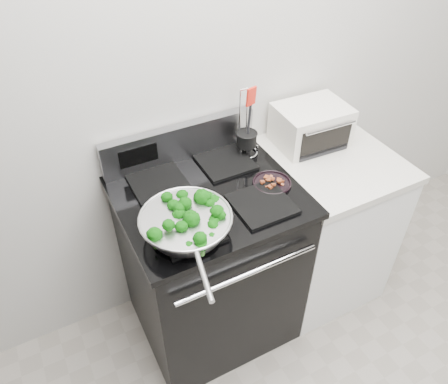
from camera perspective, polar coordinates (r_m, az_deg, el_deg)
back_wall at (r=2.07m, az=1.20°, el=16.29°), size 4.00×0.02×2.70m
gas_range at (r=2.24m, az=-1.80°, el=-9.22°), size 0.79×0.69×1.13m
counter at (r=2.53m, az=12.34°, el=-4.00°), size 0.62×0.68×0.92m
skillet at (r=1.70m, az=-4.97°, el=-4.08°), size 0.37×0.58×0.08m
broccoli_pile at (r=1.69m, az=-5.03°, el=-3.53°), size 0.29×0.29×0.10m
bacon_plate at (r=1.97m, az=6.29°, el=1.43°), size 0.17×0.17×0.04m
utensil_holder at (r=2.12m, az=2.95°, el=6.50°), size 0.12×0.12×0.36m
toaster_oven at (r=2.28m, az=11.29°, el=8.56°), size 0.36×0.29×0.20m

